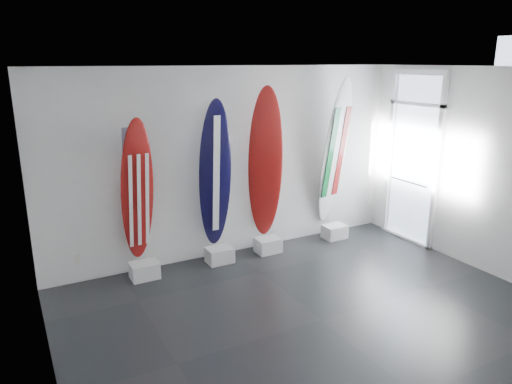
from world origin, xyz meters
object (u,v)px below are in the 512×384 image
surfboard_swiss (265,164)px  surfboard_italy (335,153)px  surfboard_navy (215,175)px  surfboard_usa (137,191)px

surfboard_swiss → surfboard_italy: 1.37m
surfboard_navy → surfboard_italy: (2.25, 0.00, 0.13)m
surfboard_swiss → surfboard_italy: surfboard_italy is taller
surfboard_usa → surfboard_italy: surfboard_italy is taller
surfboard_usa → surfboard_navy: 1.20m
surfboard_usa → surfboard_navy: (1.20, 0.00, 0.10)m
surfboard_usa → surfboard_italy: bearing=-5.6°
surfboard_usa → surfboard_navy: bearing=-5.6°
surfboard_navy → surfboard_italy: size_ratio=0.89×
surfboard_navy → surfboard_swiss: (0.88, 0.00, 0.08)m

